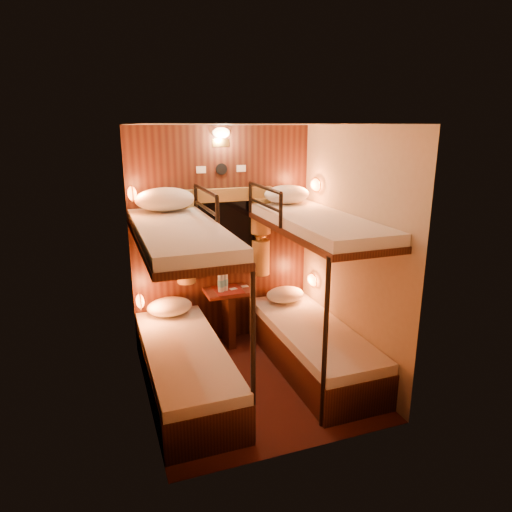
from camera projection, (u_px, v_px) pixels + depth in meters
name	position (u px, v px, depth m)	size (l,w,h in m)	color
floor	(254.00, 381.00, 4.43)	(2.10, 2.10, 0.00)	#3E1211
ceiling	(253.00, 124.00, 3.77)	(2.10, 2.10, 0.00)	silver
wall_back	(222.00, 237.00, 5.05)	(2.40, 2.40, 0.00)	#C6B293
wall_front	(304.00, 304.00, 3.15)	(2.40, 2.40, 0.00)	#C6B293
wall_left	(140.00, 275.00, 3.77)	(2.40, 2.40, 0.00)	#C6B293
wall_right	(351.00, 253.00, 4.43)	(2.40, 2.40, 0.00)	#C6B293
back_panel	(222.00, 238.00, 5.04)	(2.00, 0.03, 2.40)	#33150E
bunk_left	(184.00, 336.00, 4.13)	(0.72, 1.90, 1.82)	#33150E
bunk_right	(312.00, 316.00, 4.55)	(0.72, 1.90, 1.82)	#33150E
window	(223.00, 240.00, 5.02)	(1.00, 0.12, 0.79)	black
curtains	(224.00, 233.00, 4.96)	(1.10, 0.22, 1.00)	olive
back_fixtures	(221.00, 140.00, 4.72)	(0.54, 0.09, 0.48)	black
reading_lamps	(231.00, 241.00, 4.72)	(2.00, 0.20, 1.25)	orange
table	(228.00, 310.00, 5.09)	(0.50, 0.34, 0.66)	#5B2015
bottle_left	(221.00, 282.00, 4.93)	(0.07, 0.07, 0.26)	#99BFE5
bottle_right	(225.00, 281.00, 4.97)	(0.07, 0.07, 0.26)	#99BFE5
sachet_a	(245.00, 286.00, 5.13)	(0.08, 0.06, 0.01)	silver
sachet_b	(233.00, 289.00, 5.04)	(0.08, 0.06, 0.01)	silver
pillow_lower_left	(170.00, 307.00, 4.82)	(0.47, 0.34, 0.19)	silver
pillow_lower_right	(285.00, 295.00, 5.18)	(0.44, 0.31, 0.17)	silver
pillow_upper_left	(165.00, 199.00, 4.43)	(0.58, 0.41, 0.23)	silver
pillow_upper_right	(287.00, 194.00, 4.88)	(0.50, 0.36, 0.20)	silver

